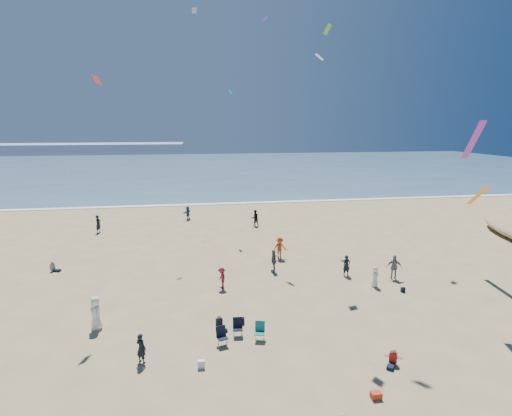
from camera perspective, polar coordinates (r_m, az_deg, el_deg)
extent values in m
cube|color=#476B84|center=(107.44, -8.46, 5.70)|extent=(220.00, 100.00, 0.06)
cube|color=white|center=(57.96, -7.76, 0.52)|extent=(220.00, 1.20, 0.08)
cube|color=#7A8EA8|center=(191.36, -27.25, 7.66)|extent=(110.00, 20.00, 3.20)
imported|color=black|center=(31.36, 12.82, -8.04)|extent=(0.63, 0.46, 1.63)
imported|color=gray|center=(31.71, 19.15, -7.98)|extent=(1.17, 0.80, 1.85)
imported|color=black|center=(45.17, -0.16, -1.44)|extent=(1.07, 0.93, 1.87)
imported|color=white|center=(24.83, -21.90, -13.72)|extent=(0.95, 1.11, 1.93)
imported|color=black|center=(45.59, -21.60, -2.14)|extent=(0.68, 0.82, 1.91)
imported|color=white|center=(29.90, 16.63, -9.37)|extent=(0.63, 0.82, 1.51)
imported|color=#BF411B|center=(34.47, 3.40, -5.70)|extent=(1.32, 0.90, 1.88)
imported|color=slate|center=(31.40, 2.53, -7.56)|extent=(0.54, 1.09, 1.79)
imported|color=black|center=(21.12, -16.10, -18.69)|extent=(0.66, 0.62, 1.52)
imported|color=maroon|center=(28.50, -4.91, -9.93)|extent=(0.74, 1.08, 1.54)
imported|color=#394A9E|center=(49.00, -9.73, -0.69)|extent=(1.24, 1.55, 1.65)
cube|color=white|center=(20.45, -7.84, -21.24)|extent=(0.35, 0.20, 0.40)
cube|color=black|center=(24.01, -2.05, -15.79)|extent=(0.30, 0.22, 0.38)
cube|color=red|center=(19.23, 16.78, -24.25)|extent=(0.45, 0.30, 0.30)
cube|color=black|center=(29.82, 20.25, -10.89)|extent=(0.28, 0.18, 0.34)
cube|color=red|center=(26.82, -21.81, 16.63)|extent=(0.49, 0.80, 0.55)
cube|color=white|center=(52.72, -8.83, 26.14)|extent=(0.61, 0.42, 0.69)
cube|color=green|center=(25.60, 10.15, 23.83)|extent=(0.58, 0.58, 0.54)
cube|color=#1291C9|center=(42.75, -3.65, 16.23)|extent=(0.33, 0.70, 0.41)
cube|color=silver|center=(32.57, 9.03, 20.54)|extent=(0.65, 0.66, 0.47)
cube|color=#4C1EA2|center=(38.98, 1.38, 25.44)|extent=(0.56, 0.89, 0.42)
cube|color=purple|center=(25.60, 28.62, 8.45)|extent=(0.35, 3.14, 2.21)
cube|color=orange|center=(34.13, 29.15, 1.59)|extent=(0.35, 2.64, 1.87)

